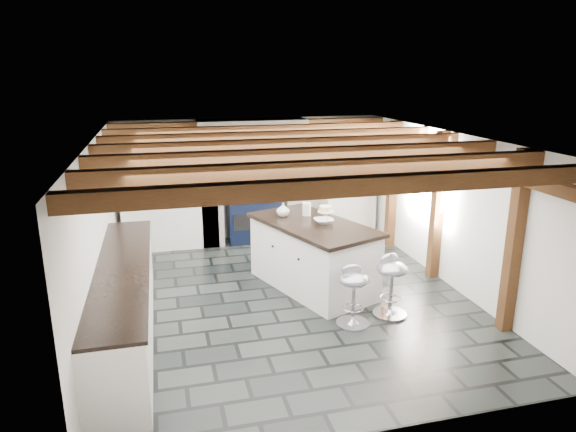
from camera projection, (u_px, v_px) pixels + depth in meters
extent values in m
plane|color=black|center=(288.00, 297.00, 7.44)|extent=(6.00, 6.00, 0.00)
plane|color=white|center=(250.00, 178.00, 9.92)|extent=(5.00, 0.00, 5.00)
plane|color=white|center=(98.00, 234.00, 6.53)|extent=(0.00, 6.00, 6.00)
plane|color=white|center=(449.00, 209.00, 7.71)|extent=(0.00, 6.00, 6.00)
plane|color=white|center=(288.00, 138.00, 6.81)|extent=(6.00, 6.00, 0.00)
cube|color=white|center=(211.00, 194.00, 9.51)|extent=(0.40, 0.60, 1.90)
cube|color=white|center=(294.00, 189.00, 9.88)|extent=(0.40, 0.60, 1.90)
cube|color=brown|center=(252.00, 136.00, 9.41)|extent=(2.10, 0.65, 0.18)
cube|color=white|center=(252.00, 128.00, 9.37)|extent=(2.00, 0.60, 0.31)
cube|color=black|center=(255.00, 135.00, 9.09)|extent=(1.00, 0.03, 0.22)
cube|color=silver|center=(255.00, 135.00, 9.08)|extent=(0.90, 0.01, 0.14)
cube|color=white|center=(158.00, 194.00, 9.27)|extent=(1.30, 0.58, 2.00)
cube|color=white|center=(348.00, 184.00, 10.13)|extent=(1.00, 0.58, 2.00)
cube|color=white|center=(125.00, 303.00, 6.24)|extent=(0.60, 3.80, 0.88)
cube|color=black|center=(122.00, 267.00, 6.11)|extent=(0.64, 3.80, 0.04)
cube|color=white|center=(198.00, 221.00, 9.59)|extent=(0.70, 0.60, 0.88)
cube|color=black|center=(197.00, 197.00, 9.46)|extent=(0.74, 0.64, 0.04)
cube|color=brown|center=(449.00, 157.00, 7.47)|extent=(0.15, 5.80, 0.14)
plane|color=white|center=(430.00, 175.00, 8.16)|extent=(0.00, 0.90, 0.90)
cube|color=brown|center=(362.00, 186.00, 4.41)|extent=(5.00, 0.16, 0.16)
cube|color=brown|center=(330.00, 168.00, 5.22)|extent=(5.00, 0.16, 0.16)
cube|color=brown|center=(306.00, 155.00, 6.02)|extent=(5.00, 0.16, 0.16)
cube|color=brown|center=(288.00, 144.00, 6.83)|extent=(5.00, 0.16, 0.16)
cube|color=brown|center=(274.00, 137.00, 7.64)|extent=(5.00, 0.16, 0.16)
cube|color=brown|center=(262.00, 130.00, 8.45)|extent=(5.00, 0.16, 0.16)
cube|color=brown|center=(253.00, 125.00, 9.25)|extent=(5.00, 0.16, 0.16)
cube|color=brown|center=(514.00, 243.00, 6.20)|extent=(0.15, 0.15, 2.30)
cube|color=brown|center=(437.00, 206.00, 7.88)|extent=(0.15, 0.15, 2.30)
cube|color=brown|center=(392.00, 184.00, 9.37)|extent=(0.15, 0.15, 2.30)
cylinder|color=black|center=(321.00, 164.00, 6.97)|extent=(0.01, 0.01, 0.56)
cylinder|color=white|center=(321.00, 188.00, 7.06)|extent=(0.09, 0.09, 0.22)
cylinder|color=black|center=(318.00, 161.00, 7.26)|extent=(0.01, 0.01, 0.56)
cylinder|color=white|center=(318.00, 183.00, 7.35)|extent=(0.09, 0.09, 0.22)
cylinder|color=black|center=(315.00, 157.00, 7.55)|extent=(0.01, 0.01, 0.56)
cylinder|color=white|center=(315.00, 179.00, 7.64)|extent=(0.09, 0.09, 0.22)
cube|color=black|center=(254.00, 217.00, 9.81)|extent=(1.00, 0.60, 0.90)
ellipsoid|color=silver|center=(240.00, 194.00, 9.62)|extent=(0.28, 0.28, 0.11)
ellipsoid|color=silver|center=(266.00, 192.00, 9.74)|extent=(0.28, 0.28, 0.11)
cylinder|color=silver|center=(257.00, 203.00, 9.41)|extent=(0.95, 0.03, 0.03)
cube|color=black|center=(243.00, 223.00, 9.47)|extent=(0.35, 0.02, 0.30)
cube|color=black|center=(270.00, 221.00, 9.59)|extent=(0.35, 0.02, 0.30)
cube|color=white|center=(313.00, 257.00, 7.65)|extent=(1.61, 2.18, 0.96)
cube|color=black|center=(313.00, 225.00, 7.51)|extent=(1.72, 2.29, 0.05)
imported|color=white|center=(283.00, 210.00, 7.81)|extent=(0.26, 0.26, 0.21)
ellipsoid|color=orange|center=(283.00, 199.00, 7.77)|extent=(0.22, 0.22, 0.13)
cylinder|color=white|center=(307.00, 209.00, 7.87)|extent=(0.13, 0.13, 0.20)
imported|color=white|center=(324.00, 221.00, 7.47)|extent=(0.36, 0.36, 0.07)
cylinder|color=white|center=(325.00, 215.00, 7.68)|extent=(0.05, 0.05, 0.11)
cylinder|color=white|center=(326.00, 211.00, 7.66)|extent=(0.24, 0.24, 0.02)
cylinder|color=beige|center=(326.00, 208.00, 7.65)|extent=(0.19, 0.19, 0.08)
cylinder|color=silver|center=(389.00, 314.00, 6.88)|extent=(0.46, 0.46, 0.03)
cone|color=silver|center=(390.00, 311.00, 6.87)|extent=(0.21, 0.21, 0.08)
cylinder|color=silver|center=(391.00, 291.00, 6.79)|extent=(0.05, 0.05, 0.57)
torus|color=silver|center=(390.00, 298.00, 6.82)|extent=(0.29, 0.29, 0.02)
ellipsoid|color=#9C9EAB|center=(392.00, 269.00, 6.70)|extent=(0.50, 0.50, 0.19)
ellipsoid|color=#9C9EAB|center=(388.00, 259.00, 6.76)|extent=(0.31, 0.18, 0.16)
cylinder|color=silver|center=(352.00, 323.00, 6.62)|extent=(0.43, 0.43, 0.03)
cone|color=silver|center=(353.00, 320.00, 6.61)|extent=(0.20, 0.20, 0.08)
cylinder|color=silver|center=(353.00, 302.00, 6.54)|extent=(0.05, 0.05, 0.54)
torus|color=silver|center=(353.00, 308.00, 6.56)|extent=(0.27, 0.27, 0.02)
ellipsoid|color=#9C9EAB|center=(354.00, 280.00, 6.45)|extent=(0.42, 0.42, 0.18)
ellipsoid|color=#9C9EAB|center=(352.00, 269.00, 6.52)|extent=(0.28, 0.13, 0.15)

